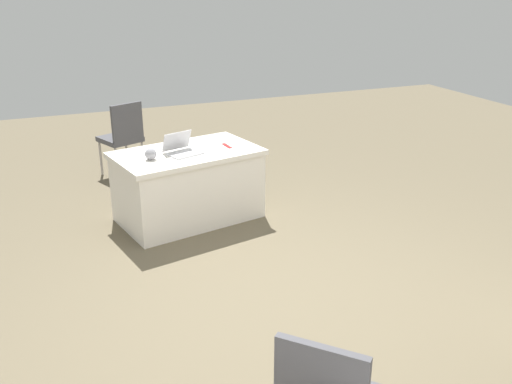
{
  "coord_description": "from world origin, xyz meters",
  "views": [
    {
      "loc": [
        1.49,
        3.43,
        2.4
      ],
      "look_at": [
        0.05,
        -0.13,
        0.9
      ],
      "focal_mm": 39.19,
      "sensor_mm": 36.0,
      "label": 1
    }
  ],
  "objects_px": {
    "table_foreground": "(188,185)",
    "laptop_silver": "(183,150)",
    "chair_aisle": "(123,134)",
    "yarn_ball": "(151,154)",
    "scissors_red": "(227,146)"
  },
  "relations": [
    {
      "from": "yarn_ball",
      "to": "laptop_silver",
      "type": "bearing_deg",
      "value": -167.01
    },
    {
      "from": "laptop_silver",
      "to": "scissors_red",
      "type": "bearing_deg",
      "value": 170.3
    },
    {
      "from": "chair_aisle",
      "to": "laptop_silver",
      "type": "height_order",
      "value": "chair_aisle"
    },
    {
      "from": "table_foreground",
      "to": "scissors_red",
      "type": "height_order",
      "value": "scissors_red"
    },
    {
      "from": "table_foreground",
      "to": "yarn_ball",
      "type": "xyz_separation_m",
      "value": [
        0.39,
        0.14,
        0.42
      ]
    },
    {
      "from": "table_foreground",
      "to": "laptop_silver",
      "type": "distance_m",
      "value": 0.41
    },
    {
      "from": "laptop_silver",
      "to": "chair_aisle",
      "type": "bearing_deg",
      "value": -96.95
    },
    {
      "from": "table_foreground",
      "to": "laptop_silver",
      "type": "height_order",
      "value": "laptop_silver"
    },
    {
      "from": "chair_aisle",
      "to": "scissors_red",
      "type": "height_order",
      "value": "chair_aisle"
    },
    {
      "from": "chair_aisle",
      "to": "yarn_ball",
      "type": "distance_m",
      "value": 1.74
    },
    {
      "from": "chair_aisle",
      "to": "yarn_ball",
      "type": "bearing_deg",
      "value": -112.44
    },
    {
      "from": "chair_aisle",
      "to": "laptop_silver",
      "type": "bearing_deg",
      "value": -100.9
    },
    {
      "from": "yarn_ball",
      "to": "scissors_red",
      "type": "height_order",
      "value": "yarn_ball"
    },
    {
      "from": "laptop_silver",
      "to": "scissors_red",
      "type": "relative_size",
      "value": 2.18
    },
    {
      "from": "table_foreground",
      "to": "laptop_silver",
      "type": "xyz_separation_m",
      "value": [
        0.06,
        0.06,
        0.41
      ]
    }
  ]
}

